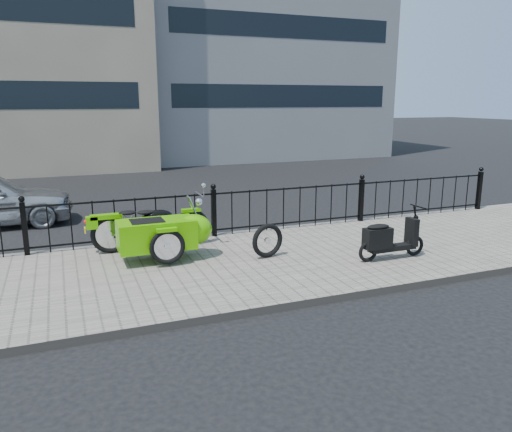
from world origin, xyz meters
name	(u,v)px	position (x,y,z in m)	size (l,w,h in m)	color
ground	(235,260)	(0.00, 0.00, 0.00)	(120.00, 120.00, 0.00)	black
sidewalk	(245,265)	(0.00, -0.50, 0.06)	(30.00, 3.80, 0.12)	#6D655C
curb	(212,237)	(0.00, 1.44, 0.06)	(30.00, 0.10, 0.12)	gray
iron_fence	(214,213)	(0.00, 1.30, 0.59)	(14.11, 0.11, 1.08)	black
building_grey	(254,5)	(7.00, 16.99, 7.50)	(12.00, 8.01, 15.00)	slate
motorcycle_sidecar	(165,231)	(-1.21, 0.24, 0.59)	(2.28, 1.48, 0.98)	black
scooter	(388,240)	(2.36, -1.29, 0.47)	(1.35, 0.39, 0.91)	black
spare_tire	(268,241)	(0.46, -0.43, 0.43)	(0.61, 0.61, 0.09)	black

